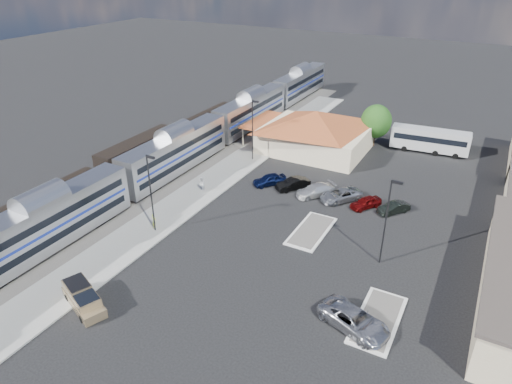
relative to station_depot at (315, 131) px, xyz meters
The scene contains 23 objects.
ground 24.63m from the station_depot, 79.24° to the right, with size 280.00×280.00×0.00m, color black.
railbed 23.14m from the station_depot, 135.78° to the right, with size 16.00×100.00×0.12m, color #4C4944.
platform 19.71m from the station_depot, 112.45° to the right, with size 5.50×92.00×0.18m, color gray.
passenger_train 21.48m from the station_depot, 128.74° to the right, with size 3.00×104.00×5.55m.
freight_cars 26.21m from the station_depot, 137.95° to the right, with size 2.80×46.00×4.00m.
station_depot is the anchor object (origin of this frame).
traffic_island_south 23.80m from the station_depot, 68.74° to the right, with size 3.30×7.50×0.21m.
traffic_island_north 37.12m from the station_depot, 59.88° to the right, with size 3.30×7.50×0.21m.
lamp_plat_s 30.74m from the station_depot, 101.94° to the right, with size 1.08×0.25×9.00m.
lamp_plat_n 10.45m from the station_depot, 128.41° to the right, with size 1.08×0.25×9.00m.
lamp_lot 29.30m from the station_depot, 55.24° to the right, with size 1.08×0.25×9.00m.
tree_depot 9.69m from the station_depot, 38.43° to the left, with size 4.71×4.71×6.63m.
pickup_truck 42.57m from the station_depot, 95.32° to the right, with size 5.60×3.75×1.82m.
suv 37.92m from the station_depot, 63.26° to the right, with size 2.79×6.05×1.68m, color #A6A7AE.
coach_bus 17.32m from the station_depot, 25.56° to the left, with size 11.41×3.38×3.61m.
person_a 30.48m from the station_depot, 102.94° to the right, with size 0.60×0.39×1.64m, color #C4DB44.
person_b 21.22m from the station_depot, 110.24° to the right, with size 0.86×0.67×1.76m, color silver.
parked_car_a 14.19m from the station_depot, 92.49° to the right, with size 1.77×4.39×1.50m, color #0C163E.
parked_car_b 14.13m from the station_depot, 79.27° to the right, with size 1.56×4.48×1.48m, color black.
parked_car_c 15.32m from the station_depot, 67.50° to the right, with size 2.07×5.09×1.48m, color silver.
parked_car_d 16.54m from the station_depot, 56.68° to the right, with size 2.44×5.30×1.47m, color gray.
parked_car_e 18.71m from the station_depot, 48.91° to the right, with size 1.60×3.97×1.35m, color maroon.
parked_car_f 20.74m from the station_depot, 41.63° to the right, with size 1.38×3.96×1.30m, color black.
Camera 1 is at (18.68, -37.79, 26.78)m, focal length 32.00 mm.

